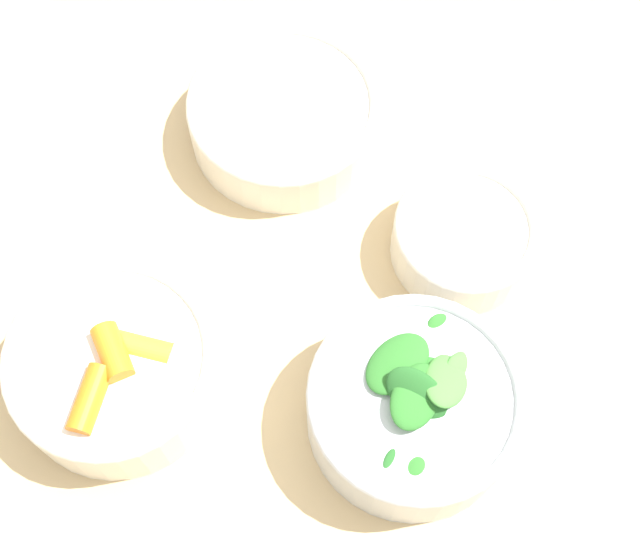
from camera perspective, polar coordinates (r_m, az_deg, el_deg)
ground_plane at (r=1.47m, az=0.72°, el=-13.23°), size 10.00×10.00×0.00m
dining_table at (r=0.85m, az=1.22°, el=-4.45°), size 1.13×1.07×0.74m
bowl_carrots at (r=0.72m, az=-13.03°, el=-5.86°), size 0.16×0.16×0.07m
bowl_greens at (r=0.69m, az=6.02°, el=-8.31°), size 0.16×0.16×0.09m
bowl_beans_hotdog at (r=0.82m, az=-2.32°, el=9.97°), size 0.17×0.17×0.05m
bowl_cookies at (r=0.76m, az=9.18°, el=2.39°), size 0.12×0.12×0.05m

